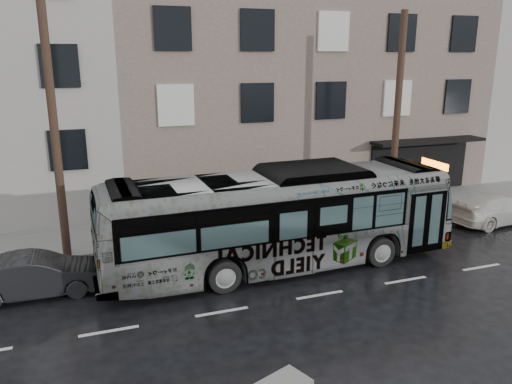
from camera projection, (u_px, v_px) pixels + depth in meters
ground at (288, 265)px, 17.97m from camera, size 120.00×120.00×0.00m
sidewalk at (245, 222)px, 22.40m from camera, size 90.00×3.60×0.15m
building_taupe at (283, 87)px, 29.69m from camera, size 20.00×12.00×11.00m
utility_pole_front at (397, 118)px, 21.86m from camera, size 0.30×0.30×9.00m
utility_pole_rear at (55, 134)px, 17.32m from camera, size 0.30×0.30×9.00m
sign_post at (412, 189)px, 23.08m from camera, size 0.06×0.06×2.40m
bus at (280, 219)px, 17.45m from camera, size 12.77×3.23×3.54m
white_sedan at (496, 208)px, 22.40m from camera, size 4.83×2.35×1.35m
dark_sedan at (36, 275)px, 15.52m from camera, size 4.10×1.48×1.34m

